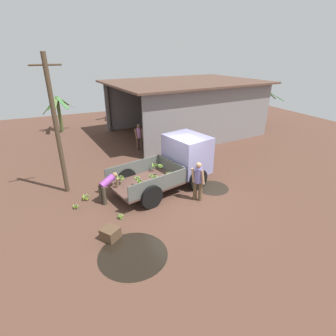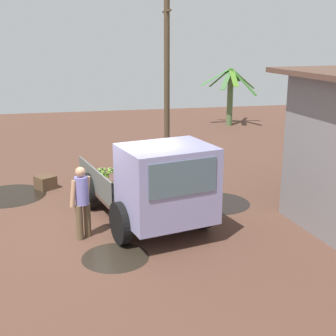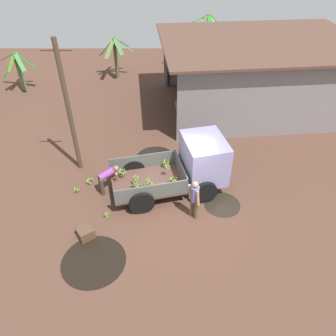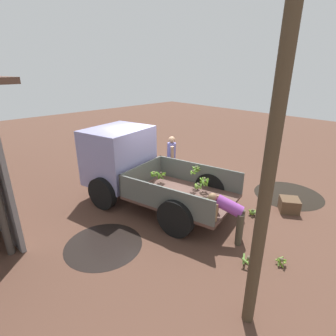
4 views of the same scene
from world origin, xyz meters
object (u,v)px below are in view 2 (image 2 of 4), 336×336
object	(u,v)px
person_worker_loading	(126,165)
banana_bunch_on_ground_1	(137,175)
utility_pole	(167,86)
cargo_truck	(159,186)
banana_bunch_on_ground_0	(120,173)
person_foreground_visitor	(82,199)
banana_bunch_on_ground_2	(79,189)
wooden_crate_0	(46,182)

from	to	relation	value
person_worker_loading	banana_bunch_on_ground_1	distance (m)	1.11
utility_pole	person_worker_loading	world-z (taller)	utility_pole
cargo_truck	banana_bunch_on_ground_1	xyz separation A→B (m)	(-4.27, 0.10, -1.00)
banana_bunch_on_ground_0	banana_bunch_on_ground_1	xyz separation A→B (m)	(0.46, 0.51, 0.04)
person_foreground_visitor	banana_bunch_on_ground_2	bearing A→B (deg)	-38.43
banana_bunch_on_ground_1	person_worker_loading	bearing A→B (deg)	-28.88
banana_bunch_on_ground_0	wooden_crate_0	bearing A→B (deg)	-70.08
banana_bunch_on_ground_0	person_worker_loading	bearing A→B (deg)	2.15
cargo_truck	person_worker_loading	world-z (taller)	cargo_truck
wooden_crate_0	banana_bunch_on_ground_2	bearing A→B (deg)	58.67
person_worker_loading	banana_bunch_on_ground_1	bearing A→B (deg)	125.87
cargo_truck	banana_bunch_on_ground_0	world-z (taller)	cargo_truck
utility_pole	wooden_crate_0	xyz separation A→B (m)	(1.02, -3.95, -2.68)
banana_bunch_on_ground_1	wooden_crate_0	bearing A→B (deg)	-82.25
banana_bunch_on_ground_0	banana_bunch_on_ground_2	world-z (taller)	banana_bunch_on_ground_2
banana_bunch_on_ground_1	wooden_crate_0	distance (m)	2.87
cargo_truck	banana_bunch_on_ground_0	size ratio (longest dim) A/B	21.61
banana_bunch_on_ground_0	person_foreground_visitor	bearing A→B (deg)	-16.11
banana_bunch_on_ground_0	utility_pole	bearing A→B (deg)	96.33
person_foreground_visitor	person_worker_loading	world-z (taller)	person_foreground_visitor
person_worker_loading	banana_bunch_on_ground_0	size ratio (longest dim) A/B	5.18
utility_pole	wooden_crate_0	world-z (taller)	utility_pole
banana_bunch_on_ground_1	banana_bunch_on_ground_2	size ratio (longest dim) A/B	1.30
person_foreground_visitor	wooden_crate_0	size ratio (longest dim) A/B	3.31
banana_bunch_on_ground_1	utility_pole	bearing A→B (deg)	119.95
wooden_crate_0	banana_bunch_on_ground_1	bearing A→B (deg)	97.75
banana_bunch_on_ground_0	banana_bunch_on_ground_1	world-z (taller)	banana_bunch_on_ground_1
banana_bunch_on_ground_0	wooden_crate_0	distance (m)	2.48
person_worker_loading	banana_bunch_on_ground_2	distance (m)	1.55
banana_bunch_on_ground_2	wooden_crate_0	world-z (taller)	wooden_crate_0
utility_pole	banana_bunch_on_ground_2	bearing A→B (deg)	-61.63
cargo_truck	banana_bunch_on_ground_0	bearing A→B (deg)	171.33
person_foreground_visitor	banana_bunch_on_ground_2	distance (m)	3.33
utility_pole	person_worker_loading	distance (m)	3.05
cargo_truck	banana_bunch_on_ground_2	bearing A→B (deg)	-165.28
person_worker_loading	person_foreground_visitor	bearing A→B (deg)	-47.74
utility_pole	cargo_truck	bearing A→B (deg)	-13.85
utility_pole	banana_bunch_on_ground_2	size ratio (longest dim) A/B	23.53
utility_pole	person_foreground_visitor	world-z (taller)	utility_pole
person_worker_loading	wooden_crate_0	world-z (taller)	person_worker_loading
cargo_truck	wooden_crate_0	size ratio (longest dim) A/B	9.41
banana_bunch_on_ground_2	person_worker_loading	bearing A→B (deg)	95.61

